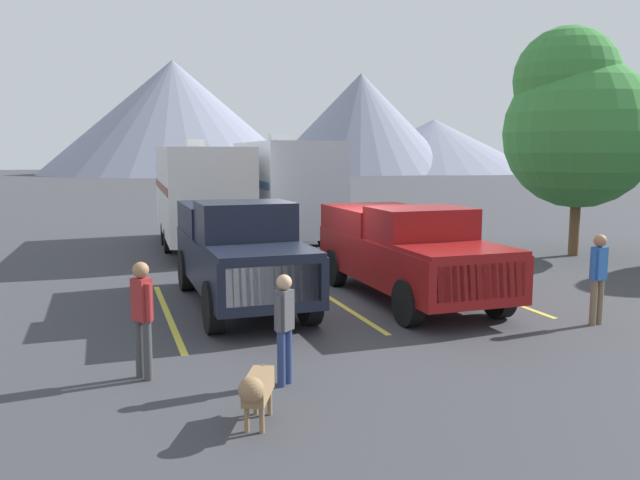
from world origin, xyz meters
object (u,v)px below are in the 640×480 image
person_a (284,322)px  person_c (142,312)px  pickup_truck_a (238,249)px  camper_trailer_a (200,190)px  person_b (598,273)px  dog (256,389)px  pickup_truck_b (405,248)px  camper_trailer_b (285,186)px

person_a → person_c: size_ratio=0.92×
pickup_truck_a → camper_trailer_a: (0.43, 8.48, 0.75)m
camper_trailer_a → person_b: size_ratio=5.40×
dog → pickup_truck_b: bearing=50.1°
pickup_truck_a → person_c: (-2.19, -4.07, -0.21)m
dog → pickup_truck_a: bearing=80.2°
person_b → person_c: person_b is taller
person_c → dog: 2.44m
pickup_truck_b → camper_trailer_b: camper_trailer_b is taller
pickup_truck_b → person_b: 3.93m
pickup_truck_a → person_c: size_ratio=3.35×
person_b → pickup_truck_a: bearing=147.5°
pickup_truck_b → dog: 7.22m
pickup_truck_b → person_a: (-3.93, -4.28, -0.22)m
person_c → dog: bearing=-61.8°
person_b → person_a: bearing=-169.7°
camper_trailer_a → person_b: 13.46m
person_b → dog: 7.41m
person_b → dog: size_ratio=1.77×
person_b → pickup_truck_b: bearing=127.3°
person_c → person_a: bearing=-25.5°
pickup_truck_a → pickup_truck_b: bearing=-10.4°
camper_trailer_b → dog: size_ratio=8.43×
pickup_truck_a → camper_trailer_b: size_ratio=0.70×
pickup_truck_a → pickup_truck_b: pickup_truck_a is taller
pickup_truck_b → camper_trailer_a: camper_trailer_a is taller
pickup_truck_b → person_a: bearing=-132.5°
camper_trailer_b → dog: camper_trailer_b is taller
pickup_truck_b → person_a: pickup_truck_b is taller
person_a → person_b: person_b is taller
person_b → camper_trailer_b: bearing=101.8°
person_a → dog: 1.48m
camper_trailer_b → dog: (-4.44, -14.62, -1.55)m
camper_trailer_b → person_a: bearing=-105.7°
camper_trailer_b → person_a: 13.95m
pickup_truck_a → dog: 6.30m
camper_trailer_b → person_c: (-5.57, -12.52, -1.05)m
camper_trailer_b → pickup_truck_a: bearing=-111.8°
pickup_truck_b → camper_trailer_a: (-3.11, 9.13, 0.82)m
camper_trailer_a → person_a: 13.47m
pickup_truck_a → dog: pickup_truck_a is taller
camper_trailer_b → person_c: size_ratio=4.81×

